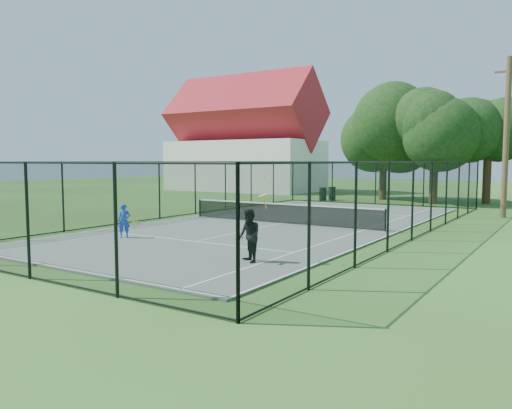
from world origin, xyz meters
The scene contains 13 objects.
ground centered at (0.00, 0.00, 0.00)m, with size 120.00×120.00×0.00m, color #324D1A.
tennis_court centered at (0.00, 0.00, 0.03)m, with size 11.00×24.00×0.06m, color #56665D.
tennis_net centered at (0.00, 0.00, 0.58)m, with size 10.08×0.08×0.95m.
fence centered at (0.00, 0.00, 1.50)m, with size 13.10×26.10×3.00m.
tree_near_left centered at (-1.03, 17.61, 4.94)m, with size 6.16×6.16×8.04m.
tree_near_mid centered at (3.28, 15.54, 4.47)m, with size 5.55×5.55×7.26m.
tree_near_right centered at (6.33, 18.08, 4.75)m, with size 5.42×5.42×7.47m.
building centered at (-17.00, 22.00, 4.93)m, with size 15.30×8.15×11.87m.
trash_bin_left centered at (-4.52, 14.14, 0.51)m, with size 0.58×0.58×1.00m.
trash_bin_right centered at (-4.11, 14.93, 0.52)m, with size 0.58×0.58×1.03m.
utility_pole centered at (8.45, 9.00, 4.28)m, with size 1.40×0.30×8.44m.
player_blue centered at (-2.92, -7.14, 0.71)m, with size 0.86×0.56×1.31m.
player_black centered at (3.72, -8.44, 0.84)m, with size 0.96×0.95×2.51m.
Camera 1 is at (11.67, -20.42, 3.01)m, focal length 35.00 mm.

